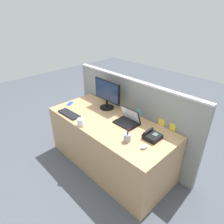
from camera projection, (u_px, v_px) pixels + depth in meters
The scene contains 11 objects.
ground_plane at pixel (110, 163), 3.05m from camera, with size 10.00×10.00×0.00m, color #4C515B.
desk at pixel (110, 143), 2.87m from camera, with size 1.86×0.81×0.75m, color tan.
cubicle_divider at pixel (131, 118), 3.02m from camera, with size 2.25×0.08×1.24m.
desktop_monitor at pixel (107, 93), 2.92m from camera, with size 0.50×0.22×0.44m.
laptop at pixel (128, 119), 2.62m from camera, with size 0.31×0.23×0.22m.
desk_phone at pixel (152, 136), 2.32m from camera, with size 0.18×0.18×0.09m.
keyboard_main at pixel (69, 114), 2.84m from camera, with size 0.37×0.14×0.02m, color black.
computer_mouse_right_hand at pixel (144, 147), 2.17m from camera, with size 0.06×0.10×0.03m, color silver.
pen_cup at pixel (127, 138), 2.27m from camera, with size 0.08×0.08×0.17m.
cell_phone_blue_case at pixel (70, 104), 3.16m from camera, with size 0.06×0.13×0.01m, color blue.
coffee_mug at pixel (81, 122), 2.57m from camera, with size 0.12×0.08×0.10m.
Camera 1 is at (1.69, -1.58, 2.13)m, focal length 31.65 mm.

